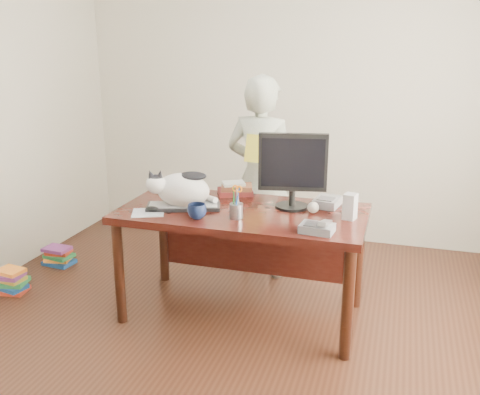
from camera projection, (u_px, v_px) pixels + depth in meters
name	position (u px, v px, depth m)	size (l,w,h in m)	color
room	(209.00, 134.00, 2.77)	(4.50, 4.50, 4.50)	black
desk	(246.00, 227.00, 3.61)	(1.60, 0.80, 0.75)	black
keyboard	(183.00, 206.00, 3.53)	(0.51, 0.33, 0.03)	black
cat	(181.00, 188.00, 3.49)	(0.46, 0.34, 0.27)	white
monitor	(293.00, 167.00, 3.44)	(0.44, 0.25, 0.50)	black
pen_cup	(236.00, 209.00, 3.32)	(0.10, 0.10, 0.22)	gray
mousepad	(148.00, 212.00, 3.43)	(0.26, 0.25, 0.00)	#B6BBC3
mouse	(152.00, 209.00, 3.44)	(0.11, 0.09, 0.04)	black
coffee_mug	(197.00, 211.00, 3.32)	(0.12, 0.12, 0.09)	black
phone	(318.00, 228.00, 3.08)	(0.20, 0.17, 0.09)	slate
speaker	(350.00, 207.00, 3.30)	(0.09, 0.10, 0.16)	#9B9B9E
baseball	(313.00, 207.00, 3.42)	(0.07, 0.07, 0.07)	beige
book_stack	(236.00, 189.00, 3.83)	(0.29, 0.26, 0.09)	#4F1615
calculator	(327.00, 202.00, 3.57)	(0.18, 0.22, 0.06)	slate
person	(261.00, 177.00, 4.15)	(0.58, 0.38, 1.58)	beige
held_book	(256.00, 149.00, 3.92)	(0.16, 0.11, 0.21)	yellow
book_pile_a	(10.00, 281.00, 3.99)	(0.27, 0.22, 0.18)	red
book_pile_b	(59.00, 256.00, 4.49)	(0.26, 0.20, 0.15)	#17488E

